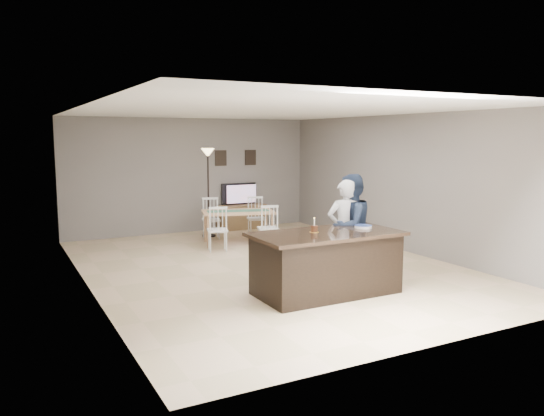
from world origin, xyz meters
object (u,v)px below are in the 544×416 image
tv_console (242,217)px  plate_stack (363,227)px  television (240,194)px  dining_table (238,217)px  kitchen_island (326,263)px  woman (345,230)px  birthday_cake (314,229)px  man (350,226)px  floor_lamp (208,168)px

tv_console → plate_stack: (-0.51, -5.52, 0.62)m
television → dining_table: bearing=64.3°
kitchen_island → woman: bearing=37.8°
plate_stack → kitchen_island: bearing=-175.8°
dining_table → birthday_cake: bearing=-81.9°
television → plate_stack: bearing=84.8°
birthday_cake → plate_stack: (0.84, -0.04, -0.03)m
woman → plate_stack: 0.52m
tv_console → woman: (-0.49, -5.02, 0.50)m
woman → plate_stack: woman is taller
television → kitchen_island: bearing=78.0°
kitchen_island → woman: woman is taller
kitchen_island → man: 1.06m
woman → television: bearing=-83.4°
woman → birthday_cake: bearing=40.1°
television → woman: size_ratio=0.57×
plate_stack → floor_lamp: 5.02m
woman → birthday_cake: 0.98m
television → birthday_cake: bearing=76.3°
kitchen_island → birthday_cake: (-0.15, 0.09, 0.50)m
woman → man: bearing=-167.9°
birthday_cake → dining_table: 3.89m
tv_console → television: bearing=90.0°
kitchen_island → floor_lamp: floor_lamp is taller
television → dining_table: 1.92m
birthday_cake → floor_lamp: (0.27, 4.90, 0.61)m
tv_console → television: television is taller
birthday_cake → dining_table: bearing=82.2°
television → plate_stack: (-0.51, -5.59, 0.06)m
tv_console → man: (-0.39, -5.02, 0.54)m
plate_stack → floor_lamp: (-0.57, 4.95, 0.64)m
man → floor_lamp: bearing=-102.6°
tv_console → plate_stack: 5.58m
woman → man: size_ratio=0.95×
tv_console → man: man is taller
tv_console → dining_table: (-0.82, -1.64, 0.28)m
kitchen_island → woman: size_ratio=1.35×
floor_lamp → tv_console: bearing=27.9°
dining_table → tv_console: bearing=79.2°
floor_lamp → kitchen_island: bearing=-91.4°
man → floor_lamp: floor_lamp is taller
woman → dining_table: size_ratio=0.79×
birthday_cake → man: bearing=25.3°
birthday_cake → tv_console: bearing=76.2°
man → floor_lamp: (-0.69, 4.45, 0.72)m
television → birthday_cake: size_ratio=4.29×
tv_console → plate_stack: plate_stack is taller
television → man: size_ratio=0.55×
kitchen_island → dining_table: 3.95m
man → birthday_cake: 1.07m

